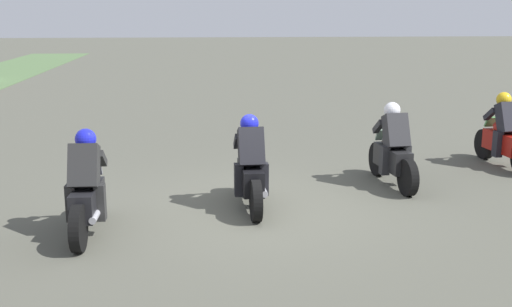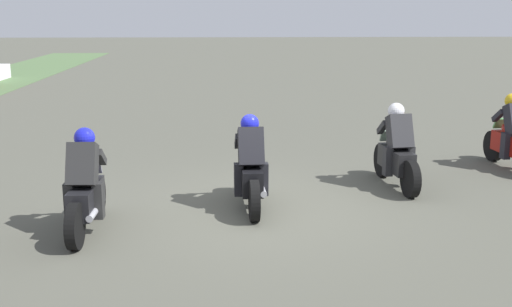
# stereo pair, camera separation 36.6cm
# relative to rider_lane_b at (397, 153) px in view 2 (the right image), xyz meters

# --- Properties ---
(ground_plane) EXTENTS (120.00, 120.00, 0.00)m
(ground_plane) POSITION_rel_rider_lane_b_xyz_m (-1.18, 2.56, -0.62)
(ground_plane) COLOR #515146
(rider_lane_b) EXTENTS (2.04, 0.57, 1.51)m
(rider_lane_b) POSITION_rel_rider_lane_b_xyz_m (0.00, 0.00, 0.00)
(rider_lane_b) COLOR black
(rider_lane_b) RESTS_ON ground_plane
(rider_lane_c) EXTENTS (2.04, 0.55, 1.51)m
(rider_lane_c) POSITION_rel_rider_lane_b_xyz_m (-1.14, 2.67, 0.00)
(rider_lane_c) COLOR black
(rider_lane_c) RESTS_ON ground_plane
(rider_lane_d) EXTENTS (2.04, 0.54, 1.51)m
(rider_lane_d) POSITION_rel_rider_lane_b_xyz_m (-2.20, 5.06, 0.00)
(rider_lane_d) COLOR black
(rider_lane_d) RESTS_ON ground_plane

